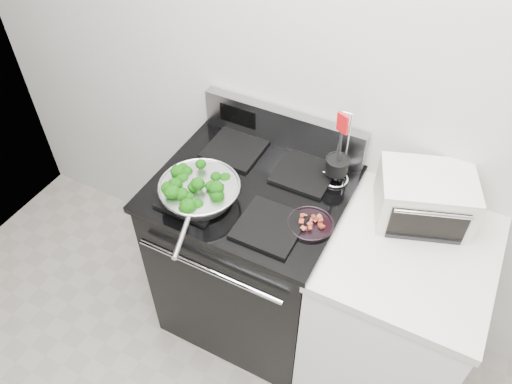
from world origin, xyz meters
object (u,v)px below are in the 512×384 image
Objects in this scene: skillet at (199,191)px; bacon_plate at (310,222)px; utensil_holder at (337,169)px; gas_range at (252,254)px; toaster_oven at (424,197)px.

bacon_plate is (0.44, 0.08, -0.03)m from skillet.
skillet is 1.46× the size of utensil_holder.
utensil_holder reaches higher than gas_range.
toaster_oven is (0.36, -0.01, 0.01)m from utensil_holder.
gas_range is 3.26× the size of utensil_holder.
toaster_oven reaches higher than bacon_plate.
utensil_holder reaches higher than skillet.
gas_range is 0.87m from toaster_oven.
toaster_oven is at bearing 37.31° from bacon_plate.
skillet is at bearing -175.61° from toaster_oven.
skillet is 1.21× the size of toaster_oven.
gas_range is 0.57m from bacon_plate.
gas_range is 0.63m from utensil_holder.
gas_range is 2.69× the size of toaster_oven.
gas_range is at bearing -124.74° from utensil_holder.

